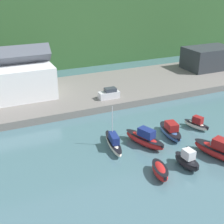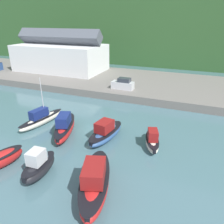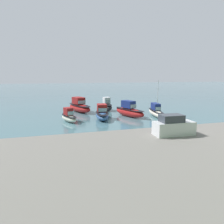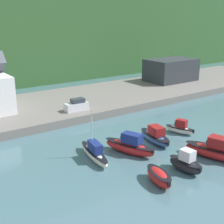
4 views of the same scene
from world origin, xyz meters
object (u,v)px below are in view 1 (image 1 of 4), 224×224
moored_boat_0 (113,143)px  moored_boat_5 (187,161)px  moored_boat_6 (220,151)px  moored_boat_1 (145,139)px  moored_boat_4 (160,171)px  moored_boat_3 (196,124)px  parked_car_0 (109,94)px  moored_boat_2 (170,131)px

moored_boat_0 → moored_boat_5: moored_boat_0 is taller
moored_boat_0 → moored_boat_5: (6.98, -9.01, 0.17)m
moored_boat_5 → moored_boat_6: 5.88m
moored_boat_1 → moored_boat_4: size_ratio=1.61×
moored_boat_0 → moored_boat_4: size_ratio=1.64×
moored_boat_3 → moored_boat_6: 9.50m
moored_boat_1 → parked_car_0: bearing=64.5°
moored_boat_2 → parked_car_0: size_ratio=1.63×
moored_boat_2 → parked_car_0: 17.04m
moored_boat_0 → moored_boat_6: moored_boat_0 is taller
moored_boat_1 → moored_boat_5: (2.21, -7.74, -0.03)m
moored_boat_0 → parked_car_0: size_ratio=1.86×
moored_boat_2 → moored_boat_4: moored_boat_2 is taller
moored_boat_0 → moored_boat_6: (12.85, -8.97, 0.24)m
moored_boat_2 → moored_boat_3: moored_boat_2 is taller
moored_boat_0 → moored_boat_2: size_ratio=1.14×
moored_boat_2 → moored_boat_5: 9.14m
moored_boat_4 → moored_boat_6: size_ratio=0.55×
moored_boat_5 → parked_car_0: size_ratio=1.08×
moored_boat_2 → moored_boat_4: (-7.60, -8.82, -0.11)m
moored_boat_3 → moored_boat_5: 12.65m
moored_boat_4 → moored_boat_6: (10.35, 0.27, 0.29)m
moored_boat_1 → moored_boat_5: moored_boat_1 is taller
moored_boat_4 → parked_car_0: parked_car_0 is taller
moored_boat_3 → moored_boat_2: bearing=165.9°
moored_boat_1 → parked_car_0: size_ratio=1.82×
moored_boat_1 → moored_boat_0: bearing=145.1°
moored_boat_3 → parked_car_0: size_ratio=1.17×
moored_boat_1 → moored_boat_3: bearing=-13.1°
moored_boat_5 → moored_boat_4: bearing=179.3°
moored_boat_1 → moored_boat_5: size_ratio=1.68×
moored_boat_4 → moored_boat_6: 10.36m
moored_boat_0 → moored_boat_3: size_ratio=1.59×
moored_boat_4 → moored_boat_1: bearing=89.0°
moored_boat_1 → moored_boat_5: bearing=-94.0°
moored_boat_2 → moored_boat_5: (-3.13, -8.59, 0.11)m
moored_boat_6 → moored_boat_0: bearing=126.6°
moored_boat_0 → moored_boat_6: 15.67m
moored_boat_0 → moored_boat_2: moored_boat_0 is taller
moored_boat_5 → moored_boat_2: bearing=66.3°
moored_boat_1 → moored_boat_3: size_ratio=1.56×
moored_boat_5 → moored_boat_6: bearing=-3.3°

